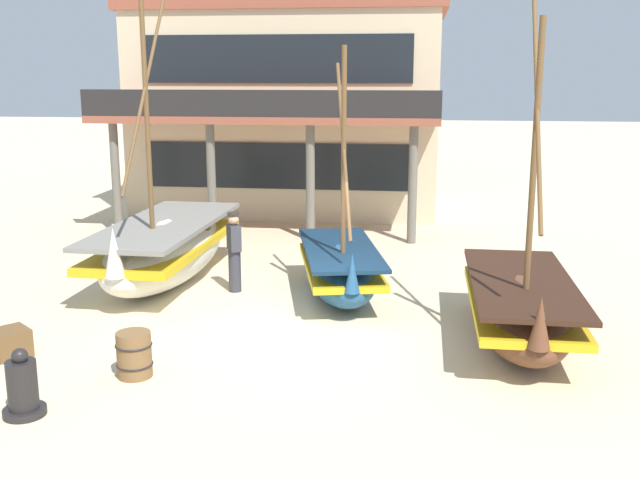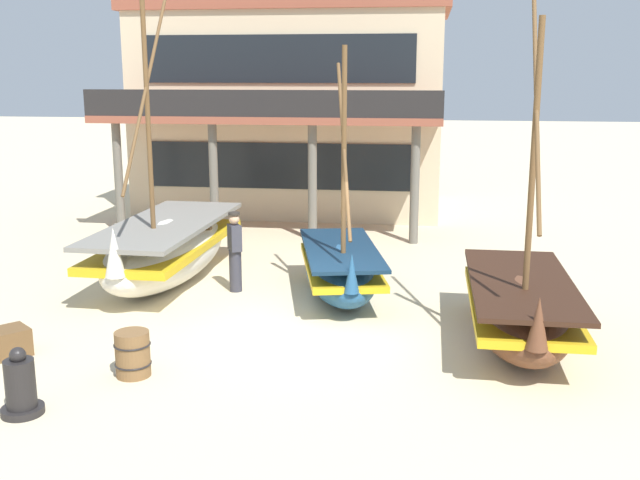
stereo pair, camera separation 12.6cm
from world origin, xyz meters
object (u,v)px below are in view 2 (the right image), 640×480
object	(u,v)px
capstan_winch	(21,387)
harbor_building_main	(294,109)
fishing_boat_near_left	(520,308)
wooden_barrel	(133,354)
fishing_boat_far_right	(341,269)
fishing_boat_centre_large	(166,249)
cargo_crate	(10,342)
fisherman_by_hull	(235,253)

from	to	relation	value
capstan_winch	harbor_building_main	bearing A→B (deg)	86.76
fishing_boat_near_left	wooden_barrel	bearing A→B (deg)	-159.05
capstan_winch	wooden_barrel	bearing A→B (deg)	55.60
fishing_boat_far_right	harbor_building_main	bearing A→B (deg)	105.08
fishing_boat_near_left	fishing_boat_centre_large	bearing A→B (deg)	158.63
cargo_crate	harbor_building_main	xyz separation A→B (m)	(2.22, 14.09, 3.08)
cargo_crate	fishing_boat_centre_large	bearing A→B (deg)	77.06
fisherman_by_hull	capstan_winch	size ratio (longest dim) A/B	1.78
fishing_boat_centre_large	fishing_boat_far_right	distance (m)	3.94
capstan_winch	cargo_crate	distance (m)	2.37
fishing_boat_near_left	harbor_building_main	world-z (taller)	harbor_building_main
fishing_boat_far_right	fishing_boat_near_left	bearing A→B (deg)	-34.33
wooden_barrel	harbor_building_main	xyz separation A→B (m)	(-0.08, 14.62, 2.95)
fisherman_by_hull	harbor_building_main	size ratio (longest dim) A/B	0.17
fishing_boat_far_right	fisherman_by_hull	xyz separation A→B (m)	(-2.22, 0.05, 0.25)
capstan_winch	wooden_barrel	xyz separation A→B (m)	(0.99, 1.44, -0.03)
fishing_boat_far_right	cargo_crate	size ratio (longest dim) A/B	9.15
fishing_boat_near_left	fisherman_by_hull	bearing A→B (deg)	157.31
fisherman_by_hull	wooden_barrel	world-z (taller)	fisherman_by_hull
wooden_barrel	harbor_building_main	world-z (taller)	harbor_building_main
cargo_crate	fishing_boat_far_right	bearing A→B (deg)	38.97
fisherman_by_hull	wooden_barrel	xyz separation A→B (m)	(-0.42, -4.58, -0.48)
fisherman_by_hull	harbor_building_main	bearing A→B (deg)	92.86
fisherman_by_hull	cargo_crate	bearing A→B (deg)	-123.90
capstan_winch	wooden_barrel	distance (m)	1.75
fishing_boat_centre_large	capstan_winch	xyz separation A→B (m)	(0.26, -6.53, -0.36)
fishing_boat_far_right	wooden_barrel	size ratio (longest dim) A/B	7.13
fisherman_by_hull	harbor_building_main	world-z (taller)	harbor_building_main
fisherman_by_hull	cargo_crate	distance (m)	4.92
fishing_boat_centre_large	fishing_boat_far_right	size ratio (longest dim) A/B	1.27
fishing_boat_centre_large	harbor_building_main	distance (m)	9.94
fishing_boat_far_right	fishing_boat_centre_large	bearing A→B (deg)	171.79
cargo_crate	harbor_building_main	size ratio (longest dim) A/B	0.05
wooden_barrel	cargo_crate	distance (m)	2.36
fisherman_by_hull	fishing_boat_near_left	bearing A→B (deg)	-22.69
capstan_winch	cargo_crate	size ratio (longest dim) A/B	1.74
harbor_building_main	fishing_boat_centre_large	bearing A→B (deg)	-97.01
fishing_boat_near_left	fisherman_by_hull	xyz separation A→B (m)	(-5.52, 2.31, 0.21)
fishing_boat_centre_large	wooden_barrel	distance (m)	5.25
fishing_boat_far_right	wooden_barrel	distance (m)	5.25
fishing_boat_near_left	wooden_barrel	size ratio (longest dim) A/B	8.14
fishing_boat_near_left	fishing_boat_centre_large	world-z (taller)	fishing_boat_centre_large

